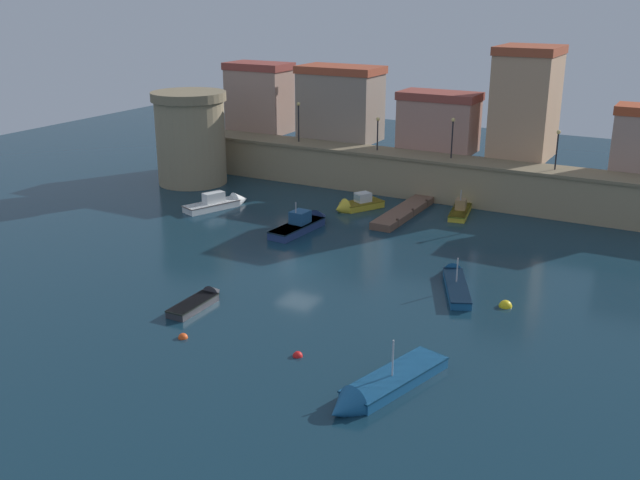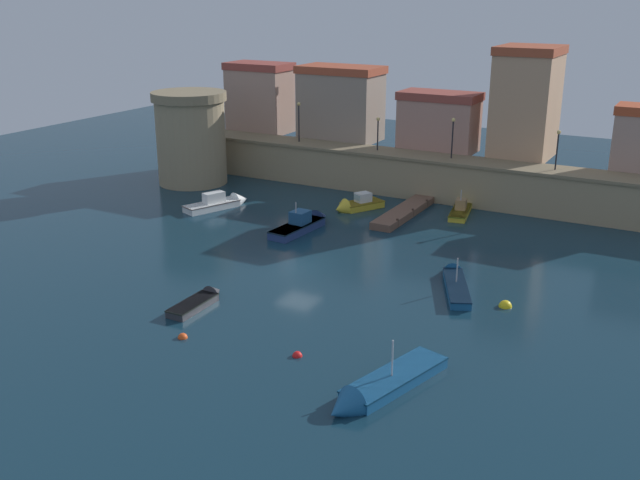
{
  "view_description": "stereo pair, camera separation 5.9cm",
  "coord_description": "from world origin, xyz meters",
  "views": [
    {
      "loc": [
        23.08,
        -39.01,
        17.25
      ],
      "look_at": [
        0.0,
        2.91,
        0.95
      ],
      "focal_mm": 41.6,
      "sensor_mm": 36.0,
      "label": 1
    },
    {
      "loc": [
        23.13,
        -38.98,
        17.25
      ],
      "look_at": [
        0.0,
        2.91,
        0.95
      ],
      "focal_mm": 41.6,
      "sensor_mm": 36.0,
      "label": 2
    }
  ],
  "objects": [
    {
      "name": "mooring_buoy_2",
      "position": [
        13.65,
        0.12,
        0.0
      ],
      "size": [
        0.76,
        0.76,
        0.76
      ],
      "primitive_type": "sphere",
      "color": "yellow",
      "rests_on": "ground"
    },
    {
      "name": "ground_plane",
      "position": [
        0.0,
        0.0,
        0.0
      ],
      "size": [
        110.85,
        110.85,
        0.0
      ],
      "primitive_type": "plane",
      "color": "#112D3D"
    },
    {
      "name": "fortress_tower",
      "position": [
        -19.77,
        14.22,
        4.27
      ],
      "size": [
        6.79,
        6.79,
        8.43
      ],
      "color": "#9E8966",
      "rests_on": "ground"
    },
    {
      "name": "moored_boat_2",
      "position": [
        11.27,
        -12.25,
        0.3
      ],
      "size": [
        3.53,
        7.48,
        2.85
      ],
      "rotation": [
        0.0,
        0.0,
        -1.84
      ],
      "color": "#195689",
      "rests_on": "ground"
    },
    {
      "name": "mooring_buoy_1",
      "position": [
        0.03,
        -11.95,
        0.0
      ],
      "size": [
        0.51,
        0.51,
        0.51
      ],
      "primitive_type": "sphere",
      "color": "#EA4C19",
      "rests_on": "ground"
    },
    {
      "name": "pier_dock",
      "position": [
        1.59,
        13.87,
        0.28
      ],
      "size": [
        1.72,
        9.2,
        0.7
      ],
      "color": "brown",
      "rests_on": "ground"
    },
    {
      "name": "quay_lamp_3",
      "position": [
        11.75,
        20.15,
        5.75
      ],
      "size": [
        0.32,
        0.32,
        3.15
      ],
      "color": "black",
      "rests_on": "quay_wall"
    },
    {
      "name": "quay_wall",
      "position": [
        0.0,
        20.15,
        1.83
      ],
      "size": [
        46.31,
        3.64,
        3.64
      ],
      "color": "#9E8966",
      "rests_on": "ground"
    },
    {
      "name": "moored_boat_5",
      "position": [
        -12.59,
        8.81,
        0.4
      ],
      "size": [
        3.53,
        6.05,
        1.85
      ],
      "rotation": [
        0.0,
        0.0,
        1.21
      ],
      "color": "white",
      "rests_on": "ground"
    },
    {
      "name": "quay_lamp_1",
      "position": [
        -3.7,
        20.15,
        5.62
      ],
      "size": [
        0.32,
        0.32,
        2.92
      ],
      "color": "black",
      "rests_on": "quay_wall"
    },
    {
      "name": "mooring_buoy_0",
      "position": [
        6.29,
        -10.81,
        0.0
      ],
      "size": [
        0.51,
        0.51,
        0.51
      ],
      "primitive_type": "sphere",
      "color": "red",
      "rests_on": "ground"
    },
    {
      "name": "old_town_backdrop",
      "position": [
        -1.3,
        24.0,
        7.03
      ],
      "size": [
        42.9,
        5.89,
        9.36
      ],
      "color": "tan",
      "rests_on": "ground"
    },
    {
      "name": "moored_boat_3",
      "position": [
        5.3,
        17.25,
        0.32
      ],
      "size": [
        2.37,
        6.03,
        2.5
      ],
      "rotation": [
        0.0,
        0.0,
        1.76
      ],
      "color": "gold",
      "rests_on": "ground"
    },
    {
      "name": "quay_lamp_0",
      "position": [
        -11.76,
        20.15,
        6.04
      ],
      "size": [
        0.32,
        0.32,
        3.65
      ],
      "color": "black",
      "rests_on": "quay_wall"
    },
    {
      "name": "moored_boat_4",
      "position": [
        -1.8,
        -8.0,
        0.24
      ],
      "size": [
        1.29,
        4.4,
        1.13
      ],
      "rotation": [
        0.0,
        0.0,
        1.59
      ],
      "color": "#333338",
      "rests_on": "ground"
    },
    {
      "name": "moored_boat_6",
      "position": [
        -2.57,
        13.53,
        0.39
      ],
      "size": [
        3.51,
        4.6,
        1.82
      ],
      "rotation": [
        0.0,
        0.0,
        -2.07
      ],
      "color": "gold",
      "rests_on": "ground"
    },
    {
      "name": "moored_boat_1",
      "position": [
        10.04,
        1.82,
        0.28
      ],
      "size": [
        3.92,
        6.79,
        2.34
      ],
      "rotation": [
        0.0,
        0.0,
        2.0
      ],
      "color": "#195689",
      "rests_on": "ground"
    },
    {
      "name": "moored_boat_0",
      "position": [
        -3.64,
        7.16,
        0.44
      ],
      "size": [
        2.0,
        6.82,
        2.8
      ],
      "rotation": [
        0.0,
        0.0,
        1.51
      ],
      "color": "navy",
      "rests_on": "ground"
    },
    {
      "name": "quay_lamp_2",
      "position": [
        3.16,
        20.15,
        5.9
      ],
      "size": [
        0.32,
        0.32,
        3.41
      ],
      "color": "black",
      "rests_on": "quay_wall"
    }
  ]
}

